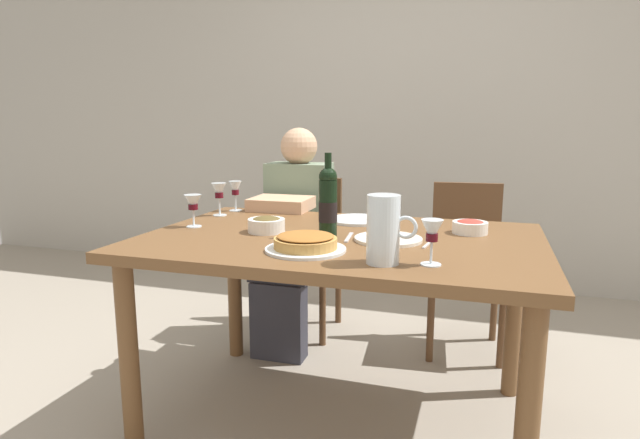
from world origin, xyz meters
TOP-DOWN VIEW (x-y plane):
  - ground_plane at (0.00, 0.00)m, footprint 8.00×8.00m
  - back_wall at (0.00, 2.03)m, footprint 8.00×0.10m
  - dining_table at (0.00, 0.00)m, footprint 1.50×1.00m
  - wine_bottle at (-0.04, -0.03)m, footprint 0.07×0.07m
  - water_pitcher at (0.23, -0.33)m, footprint 0.16×0.10m
  - baked_tart at (-0.05, -0.25)m, footprint 0.28×0.28m
  - salad_bowl at (0.47, 0.21)m, footprint 0.14×0.14m
  - olive_bowl at (-0.30, -0.01)m, footprint 0.15×0.15m
  - wine_glass_left_diner at (-0.63, -0.01)m, footprint 0.07×0.07m
  - wine_glass_right_diner at (-0.66, 0.27)m, footprint 0.07×0.07m
  - wine_glass_centre at (0.37, -0.31)m, footprint 0.07×0.07m
  - wine_glass_spare at (-0.64, 0.41)m, footprint 0.06×0.06m
  - dinner_plate_left_setting at (-0.01, 0.32)m, footprint 0.26×0.26m
  - dinner_plate_right_setting at (0.19, -0.02)m, footprint 0.25×0.25m
  - fork_left_setting at (-0.16, 0.32)m, footprint 0.03×0.16m
  - knife_left_setting at (0.14, 0.32)m, footprint 0.02×0.18m
  - knife_right_setting at (0.34, -0.02)m, footprint 0.03×0.18m
  - spoon_right_setting at (0.04, -0.02)m, footprint 0.03×0.16m
  - chair_left at (-0.45, 0.91)m, footprint 0.41×0.41m
  - diner_left at (-0.45, 0.68)m, footprint 0.34×0.51m
  - chair_right at (0.44, 0.91)m, footprint 0.44×0.44m

SIDE VIEW (x-z plane):
  - ground_plane at x=0.00m, z-range 0.00..0.00m
  - chair_left at x=-0.45m, z-range 0.06..0.93m
  - chair_right at x=0.44m, z-range 0.06..0.93m
  - diner_left at x=-0.45m, z-range 0.04..1.20m
  - dining_table at x=0.00m, z-range 0.29..1.05m
  - fork_left_setting at x=-0.16m, z-range 0.76..0.76m
  - knife_left_setting at x=0.14m, z-range 0.76..0.76m
  - knife_right_setting at x=0.34m, z-range 0.76..0.76m
  - spoon_right_setting at x=0.04m, z-range 0.76..0.76m
  - dinner_plate_left_setting at x=-0.01m, z-range 0.76..0.77m
  - dinner_plate_right_setting at x=0.19m, z-range 0.76..0.77m
  - baked_tart at x=-0.05m, z-range 0.76..0.82m
  - salad_bowl at x=0.47m, z-range 0.76..0.82m
  - olive_bowl at x=-0.30m, z-range 0.76..0.82m
  - water_pitcher at x=0.23m, z-range 0.75..0.96m
  - wine_glass_left_diner at x=-0.63m, z-range 0.79..0.92m
  - wine_glass_centre at x=0.37m, z-range 0.79..0.93m
  - wine_glass_spare at x=-0.64m, z-range 0.79..0.94m
  - wine_glass_right_diner at x=-0.66m, z-range 0.79..0.95m
  - wine_bottle at x=-0.04m, z-range 0.73..1.05m
  - back_wall at x=0.00m, z-range 0.00..2.80m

